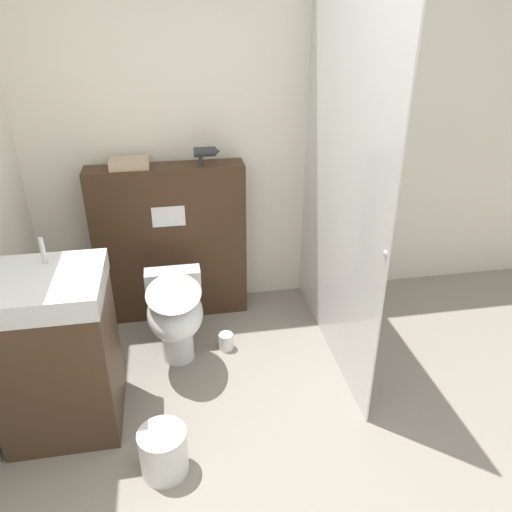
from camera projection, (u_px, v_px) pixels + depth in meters
name	position (u px, v px, depth m)	size (l,w,h in m)	color
wall_back	(222.00, 139.00, 3.45)	(8.00, 0.06, 2.50)	silver
partition_panel	(171.00, 243.00, 3.53)	(1.05, 0.21, 1.13)	#3D2819
shower_glass	(339.00, 193.00, 2.94)	(0.04, 1.48, 2.17)	silver
toilet	(175.00, 313.00, 3.10)	(0.36, 0.61, 0.56)	white
sink_vanity	(57.00, 353.00, 2.60)	(0.58, 0.53, 1.06)	#473323
hair_drier	(206.00, 152.00, 3.27)	(0.17, 0.06, 0.12)	#2D2D33
folded_towel	(129.00, 163.00, 3.23)	(0.25, 0.17, 0.06)	tan
spare_toilet_roll	(226.00, 341.00, 3.35)	(0.10, 0.10, 0.11)	white
waste_bin	(164.00, 452.00, 2.45)	(0.24, 0.24, 0.25)	silver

